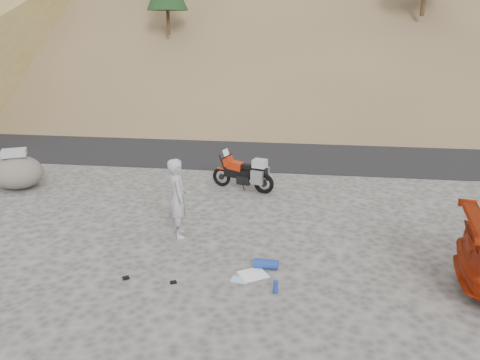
% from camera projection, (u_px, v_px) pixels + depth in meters
% --- Properties ---
extents(ground, '(140.00, 140.00, 0.00)m').
position_uv_depth(ground, '(177.00, 243.00, 10.44)').
color(ground, '#484543').
rests_on(ground, ground).
extents(road, '(120.00, 7.00, 0.05)m').
position_uv_depth(road, '(235.00, 146.00, 18.91)').
color(road, black).
rests_on(road, ground).
extents(motorcycle, '(1.92, 0.94, 1.19)m').
position_uv_depth(motorcycle, '(245.00, 174.00, 13.65)').
color(motorcycle, black).
rests_on(motorcycle, ground).
extents(man, '(0.66, 0.79, 1.84)m').
position_uv_depth(man, '(180.00, 235.00, 10.82)').
color(man, '#9B9BA0').
rests_on(man, ground).
extents(boulder, '(1.82, 1.66, 1.18)m').
position_uv_depth(boulder, '(17.00, 172.00, 13.80)').
color(boulder, '#544F48').
rests_on(boulder, ground).
extents(gear_white_cloth, '(0.67, 0.65, 0.02)m').
position_uv_depth(gear_white_cloth, '(253.00, 274.00, 9.10)').
color(gear_white_cloth, white).
rests_on(gear_white_cloth, ground).
extents(gear_blue_mat, '(0.50, 0.21, 0.20)m').
position_uv_depth(gear_blue_mat, '(266.00, 264.00, 9.32)').
color(gear_blue_mat, navy).
rests_on(gear_blue_mat, ground).
extents(gear_bottle, '(0.09, 0.09, 0.24)m').
position_uv_depth(gear_bottle, '(276.00, 287.00, 8.45)').
color(gear_bottle, navy).
rests_on(gear_bottle, ground).
extents(gear_glove_a, '(0.14, 0.13, 0.03)m').
position_uv_depth(gear_glove_a, '(173.00, 282.00, 8.81)').
color(gear_glove_a, black).
rests_on(gear_glove_a, ground).
extents(gear_glove_b, '(0.15, 0.15, 0.04)m').
position_uv_depth(gear_glove_b, '(126.00, 278.00, 8.95)').
color(gear_glove_b, black).
rests_on(gear_glove_b, ground).
extents(gear_blue_cloth, '(0.35, 0.28, 0.01)m').
position_uv_depth(gear_blue_cloth, '(240.00, 280.00, 8.91)').
color(gear_blue_cloth, '#8CBED9').
rests_on(gear_blue_cloth, ground).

